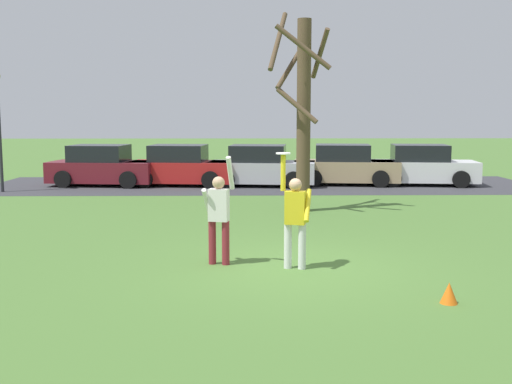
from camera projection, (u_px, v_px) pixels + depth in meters
ground_plane at (292, 268)px, 11.25m from camera, size 120.00×120.00×0.00m
person_catcher at (295, 215)px, 11.08m from camera, size 0.57×0.48×2.08m
person_defender at (219, 212)px, 11.40m from camera, size 0.61×0.53×2.04m
frisbee_disc at (283, 153)px, 10.99m from camera, size 0.26×0.26×0.02m
parked_car_maroon at (102, 167)px, 24.13m from camera, size 4.29×2.41×1.59m
parked_car_red at (181, 167)px, 24.15m from camera, size 4.29×2.41×1.59m
parked_car_silver at (261, 167)px, 24.01m from camera, size 4.29×2.41×1.59m
parked_car_tan at (345, 166)px, 24.45m from camera, size 4.29×2.41×1.59m
parked_car_white at (422, 167)px, 24.32m from camera, size 4.29×2.41×1.59m
parking_strip at (263, 185)px, 24.38m from camera, size 21.41×6.40×0.01m
bare_tree_tall at (302, 107)px, 17.47m from camera, size 1.75×1.94×5.75m
field_cone_orange at (449, 293)px, 9.12m from camera, size 0.26×0.26×0.32m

